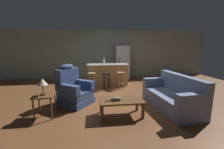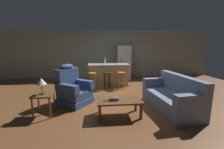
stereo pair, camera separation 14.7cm
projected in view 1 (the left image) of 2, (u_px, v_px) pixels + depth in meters
The scene contains 14 objects.
ground_plane at pixel (112, 94), 5.49m from camera, with size 12.00×12.00×0.00m.
back_wall at pixel (104, 54), 8.29m from camera, with size 12.00×0.05×2.60m.
coffee_table at pixel (121, 102), 3.74m from camera, with size 1.10×0.60×0.42m.
fish_figurine at pixel (114, 99), 3.65m from camera, with size 0.34×0.10×0.10m.
couch at pixel (173, 96), 4.20m from camera, with size 0.99×1.96×0.94m.
recliner_near_lamp at pixel (73, 90), 4.53m from camera, with size 1.18×1.18×1.20m.
end_table at pixel (44, 99), 3.67m from camera, with size 0.48×0.48×0.56m.
table_lamp at pixel (42, 83), 3.59m from camera, with size 0.24×0.24×0.41m.
kitchen_island at pixel (108, 74), 6.72m from camera, with size 1.80×0.70×0.95m.
bar_stool_left at pixel (92, 78), 6.01m from camera, with size 0.32×0.32×0.68m.
bar_stool_middle at pixel (106, 78), 6.09m from camera, with size 0.32×0.32×0.68m.
bar_stool_right at pixel (121, 77), 6.17m from camera, with size 0.32×0.32×0.68m.
refrigerator at pixel (122, 62), 7.93m from camera, with size 0.70×0.69×1.76m.
bottle_tall_green at pixel (104, 62), 6.59m from camera, with size 0.08×0.08×0.30m.
Camera 1 is at (-0.70, -5.22, 1.73)m, focal length 24.00 mm.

